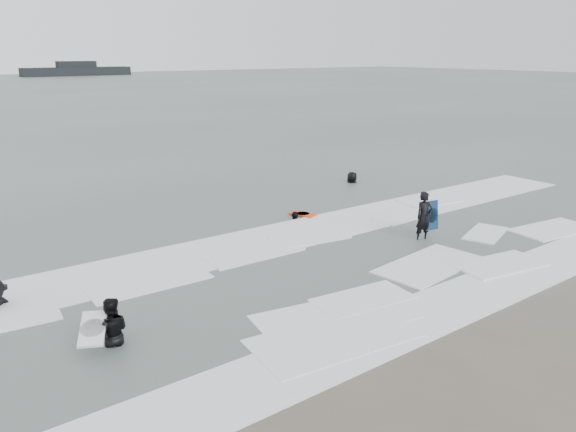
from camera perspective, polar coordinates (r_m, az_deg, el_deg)
ground at (r=14.20m, az=12.08°, el=-8.90°), size 320.00×320.00×0.00m
surfer_centre at (r=18.92m, az=13.49°, el=-2.49°), size 0.68×0.52×1.68m
surfer_wading at (r=12.76m, az=-17.40°, el=-12.37°), size 0.94×0.82×1.62m
surfer_right_near at (r=20.64m, az=0.73°, el=-0.45°), size 0.87×0.88×1.50m
surfer_right_far at (r=26.58m, az=6.52°, el=3.28°), size 0.89×0.64×1.72m
surf_foam at (r=16.65m, az=2.64°, el=-4.53°), size 30.03×9.06×0.09m
bodyboards at (r=16.90m, az=1.22°, el=-2.53°), size 11.92×6.40×1.25m
vessel_horizon at (r=155.56m, az=-20.66°, el=13.67°), size 26.35×4.71×3.58m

